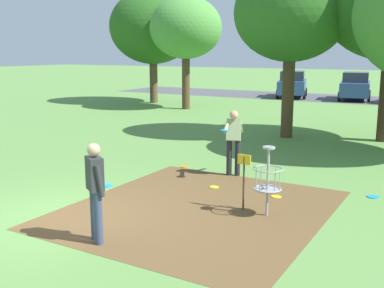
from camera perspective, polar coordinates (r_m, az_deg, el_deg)
name	(u,v)px	position (r m, az deg, el deg)	size (l,w,h in m)	color
ground_plane	(60,218)	(9.48, -15.93, -8.77)	(160.00, 160.00, 0.00)	#5B8942
dirt_tee_pad	(199,209)	(9.65, 0.81, -7.93)	(4.93, 5.50, 0.01)	brown
disc_golf_basket	(265,178)	(9.20, 8.96, -4.15)	(0.98, 0.58, 1.39)	#9E9EA3
player_foreground_watching	(234,138)	(11.99, 5.12, 0.69)	(0.47, 1.17, 1.71)	#232328
player_throwing	(95,187)	(7.91, -11.77, -5.19)	(0.48, 0.45, 1.71)	#384260
frisbee_near_basket	(276,197)	(10.55, 10.31, -6.38)	(0.23, 0.23, 0.02)	gold
frisbee_mid_grass	(373,197)	(11.14, 21.32, -6.05)	(0.26, 0.26, 0.02)	#1E93DB
frisbee_far_left	(214,187)	(11.11, 2.74, -5.30)	(0.23, 0.23, 0.02)	gold
frisbee_scattered_a	(185,167)	(13.03, -0.91, -2.79)	(0.23, 0.23, 0.02)	orange
tree_near_right	(291,13)	(17.73, 12.07, 15.40)	(4.14, 4.14, 6.31)	#4C3823
tree_mid_left	(153,27)	(29.45, -4.83, 14.10)	(5.29, 5.29, 6.91)	brown
tree_mid_right	(186,28)	(26.10, -0.77, 14.01)	(3.95, 3.95, 6.14)	#4C3823
parking_lot_strip	(351,99)	(33.52, 18.92, 5.23)	(36.00, 6.00, 0.01)	#4C4C51
parked_car_leftmost	(292,84)	(33.77, 12.21, 7.19)	(2.81, 4.52, 1.84)	#2D4784
parked_car_center_left	(355,86)	(32.99, 19.39, 6.72)	(2.48, 4.44, 1.84)	#2D4784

